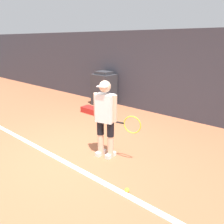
{
  "coord_description": "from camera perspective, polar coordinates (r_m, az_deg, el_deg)",
  "views": [
    {
      "loc": [
        3.18,
        -2.48,
        2.23
      ],
      "look_at": [
        0.58,
        0.63,
        0.88
      ],
      "focal_mm": 35.0,
      "sensor_mm": 36.0,
      "label": 1
    }
  ],
  "objects": [
    {
      "name": "tennis_player",
      "position": [
        4.14,
        -1.59,
        -1.19
      ],
      "size": [
        0.94,
        0.36,
        1.53
      ],
      "rotation": [
        0.0,
        0.0,
        0.24
      ],
      "color": "beige",
      "rests_on": "ground_plane"
    },
    {
      "name": "back_wall",
      "position": [
        6.87,
        12.06,
        9.83
      ],
      "size": [
        24.0,
        0.1,
        2.51
      ],
      "color": "#383842",
      "rests_on": "ground_plane"
    },
    {
      "name": "court_baseline",
      "position": [
        4.47,
        -13.47,
        -11.96
      ],
      "size": [
        21.6,
        0.1,
        0.01
      ],
      "color": "white",
      "rests_on": "ground_plane"
    },
    {
      "name": "covered_chair",
      "position": [
        7.74,
        -2.11,
        6.01
      ],
      "size": [
        0.75,
        0.6,
        1.19
      ],
      "color": "#333338",
      "rests_on": "ground_plane"
    },
    {
      "name": "ground_plane",
      "position": [
        4.61,
        -10.87,
        -10.89
      ],
      "size": [
        24.0,
        24.0,
        0.0
      ],
      "primitive_type": "plane",
      "color": "#B76642"
    },
    {
      "name": "water_bottle",
      "position": [
        7.41,
        0.16,
        1.87
      ],
      "size": [
        0.08,
        0.08,
        0.26
      ],
      "color": "white",
      "rests_on": "ground_plane"
    },
    {
      "name": "equipment_bag",
      "position": [
        6.99,
        -5.37,
        0.47
      ],
      "size": [
        0.67,
        0.34,
        0.18
      ],
      "color": "#B2231E",
      "rests_on": "ground_plane"
    },
    {
      "name": "tennis_ball",
      "position": [
        3.56,
        3.93,
        -19.68
      ],
      "size": [
        0.07,
        0.07,
        0.07
      ],
      "color": "#D1E533",
      "rests_on": "ground_plane"
    }
  ]
}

